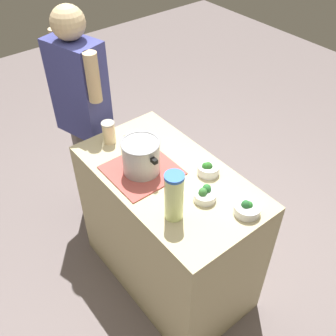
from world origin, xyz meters
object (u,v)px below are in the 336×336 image
at_px(broccoli_bowl_center, 205,195).
at_px(broccoli_bowl_back, 208,169).
at_px(mason_jar, 109,132).
at_px(cooking_pot, 141,156).
at_px(broccoli_bowl_front, 247,208).
at_px(person_cook, 84,117).
at_px(lemonade_pitcher, 174,196).

bearing_deg(broccoli_bowl_center, broccoli_bowl_back, -47.76).
xyz_separation_m(mason_jar, broccoli_bowl_center, (-0.70, -0.12, -0.04)).
distance_m(cooking_pot, broccoli_bowl_front, 0.61).
bearing_deg(mason_jar, person_cook, -4.32).
distance_m(broccoli_bowl_front, broccoli_bowl_center, 0.22).
bearing_deg(lemonade_pitcher, cooking_pot, -10.79).
distance_m(broccoli_bowl_center, person_cook, 1.08).
height_order(cooking_pot, broccoli_bowl_front, cooking_pot).
height_order(lemonade_pitcher, person_cook, person_cook).
bearing_deg(broccoli_bowl_back, broccoli_bowl_front, 171.81).
bearing_deg(broccoli_bowl_center, broccoli_bowl_front, -153.39).
bearing_deg(broccoli_bowl_back, person_cook, 14.27).
relative_size(broccoli_bowl_front, person_cook, 0.08).
xyz_separation_m(broccoli_bowl_front, broccoli_bowl_center, (0.20, 0.10, 0.00)).
height_order(cooking_pot, lemonade_pitcher, lemonade_pitcher).
height_order(lemonade_pitcher, mason_jar, lemonade_pitcher).
height_order(cooking_pot, broccoli_bowl_center, cooking_pot).
distance_m(cooking_pot, broccoli_bowl_back, 0.37).
xyz_separation_m(mason_jar, broccoli_bowl_back, (-0.57, -0.27, -0.04)).
height_order(broccoli_bowl_back, person_cook, person_cook).
xyz_separation_m(broccoli_bowl_front, broccoli_bowl_back, (0.33, -0.05, 0.00)).
xyz_separation_m(lemonade_pitcher, broccoli_bowl_front, (-0.20, -0.29, -0.10)).
distance_m(mason_jar, broccoli_bowl_center, 0.71).
distance_m(mason_jar, person_cook, 0.39).
height_order(cooking_pot, broccoli_bowl_back, cooking_pot).
bearing_deg(cooking_pot, broccoli_bowl_center, -161.31).
relative_size(broccoli_bowl_back, person_cook, 0.07).
distance_m(mason_jar, broccoli_bowl_front, 0.92).
distance_m(cooking_pot, mason_jar, 0.33).
relative_size(broccoli_bowl_front, broccoli_bowl_back, 1.10).
bearing_deg(broccoli_bowl_front, broccoli_bowl_back, -8.19).
relative_size(broccoli_bowl_front, broccoli_bowl_center, 1.15).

